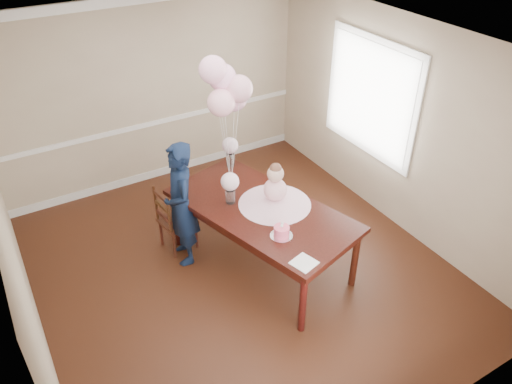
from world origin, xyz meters
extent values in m
cube|color=black|center=(0.00, 0.00, 0.00)|extent=(4.50, 5.00, 0.00)
cube|color=white|center=(0.00, 0.00, 2.70)|extent=(4.50, 5.00, 0.02)
cube|color=tan|center=(0.00, 2.50, 1.35)|extent=(4.50, 0.02, 2.70)
cube|color=tan|center=(0.00, -2.50, 1.35)|extent=(4.50, 0.02, 2.70)
cube|color=tan|center=(-2.25, 0.00, 1.35)|extent=(0.02, 5.00, 2.70)
cube|color=tan|center=(2.25, 0.00, 1.35)|extent=(0.02, 5.00, 2.70)
cube|color=white|center=(0.00, 2.49, 0.90)|extent=(4.50, 0.02, 0.07)
cube|color=silver|center=(0.00, 2.49, 0.06)|extent=(4.50, 0.02, 0.12)
cube|color=white|center=(2.23, 0.50, 1.55)|extent=(0.02, 1.66, 1.56)
cube|color=silver|center=(2.21, 0.50, 1.55)|extent=(0.01, 1.50, 1.40)
cube|color=black|center=(0.26, -0.03, 0.80)|extent=(1.66, 2.42, 0.05)
cube|color=black|center=(0.26, -0.03, 0.71)|extent=(1.52, 2.28, 0.11)
cylinder|color=black|center=(0.09, -1.13, 0.38)|extent=(0.10, 0.10, 0.77)
cylinder|color=black|center=(0.98, -0.88, 0.38)|extent=(0.10, 0.10, 0.77)
cylinder|color=black|center=(-0.46, 0.81, 0.38)|extent=(0.10, 0.10, 0.77)
cylinder|color=black|center=(0.43, 1.07, 0.38)|extent=(0.10, 0.10, 0.77)
cone|color=#E9ABC0|center=(0.44, -0.04, 0.88)|extent=(1.03, 1.03, 0.11)
sphere|color=#FA9ED4|center=(0.44, -0.04, 1.02)|extent=(0.26, 0.26, 0.26)
sphere|color=#D4A792|center=(0.44, -0.04, 1.23)|extent=(0.19, 0.19, 0.19)
sphere|color=brown|center=(0.44, -0.04, 1.30)|extent=(0.13, 0.13, 0.13)
cylinder|color=silver|center=(0.19, -0.57, 0.83)|extent=(0.30, 0.30, 0.01)
cylinder|color=#FF5075|center=(0.19, -0.57, 0.89)|extent=(0.20, 0.20, 0.11)
sphere|color=white|center=(0.19, -0.57, 0.96)|extent=(0.03, 0.03, 0.03)
sphere|color=silver|center=(0.21, -0.54, 0.96)|extent=(0.03, 0.03, 0.03)
cylinder|color=silver|center=(0.01, 0.24, 0.91)|extent=(0.14, 0.14, 0.18)
sphere|color=#F7CFD3|center=(0.01, 0.24, 1.11)|extent=(0.21, 0.21, 0.21)
cylinder|color=silver|center=(0.41, 0.98, 0.91)|extent=(0.14, 0.14, 0.18)
sphere|color=beige|center=(0.41, 0.98, 1.11)|extent=(0.21, 0.21, 0.21)
cube|color=white|center=(0.15, -1.04, 0.83)|extent=(0.27, 0.27, 0.01)
cylinder|color=silver|center=(0.20, 0.58, 0.84)|extent=(0.05, 0.05, 0.02)
sphere|color=#FFB4C3|center=(0.10, 0.55, 1.92)|extent=(0.31, 0.31, 0.31)
sphere|color=#E7A3B5|center=(0.33, 0.56, 2.03)|extent=(0.31, 0.31, 0.31)
sphere|color=#FFB4DC|center=(0.20, 0.69, 2.14)|extent=(0.31, 0.31, 0.31)
sphere|color=#FFB4D3|center=(0.08, 0.68, 2.25)|extent=(0.31, 0.31, 0.31)
sphere|color=#ECA7C5|center=(0.34, 0.71, 1.87)|extent=(0.31, 0.31, 0.31)
cylinder|color=silver|center=(0.15, 0.56, 1.30)|extent=(0.10, 0.03, 0.92)
cylinder|color=white|center=(0.26, 0.57, 1.35)|extent=(0.12, 0.03, 1.03)
cylinder|color=white|center=(0.20, 0.64, 1.41)|extent=(0.01, 0.11, 1.14)
cylinder|color=silver|center=(0.14, 0.63, 1.46)|extent=(0.12, 0.09, 1.25)
cylinder|color=white|center=(0.27, 0.64, 1.27)|extent=(0.13, 0.12, 0.85)
cube|color=#39190F|center=(-0.46, 0.77, 0.40)|extent=(0.44, 0.44, 0.04)
cylinder|color=#34160E|center=(-0.60, 0.59, 0.19)|extent=(0.04, 0.04, 0.38)
cylinder|color=#33120E|center=(-0.28, 0.63, 0.19)|extent=(0.04, 0.04, 0.38)
cylinder|color=#3D1610|center=(-0.64, 0.91, 0.19)|extent=(0.04, 0.04, 0.38)
cylinder|color=#35180E|center=(-0.33, 0.95, 0.19)|extent=(0.04, 0.04, 0.38)
cylinder|color=#361C0E|center=(-0.62, 0.59, 0.66)|extent=(0.04, 0.04, 0.50)
cylinder|color=#3A1D0F|center=(-0.66, 0.90, 0.66)|extent=(0.04, 0.04, 0.50)
cube|color=#35140E|center=(-0.64, 0.74, 0.55)|extent=(0.08, 0.36, 0.04)
cube|color=#381F0F|center=(-0.64, 0.74, 0.69)|extent=(0.08, 0.36, 0.04)
cube|color=black|center=(-0.64, 0.74, 0.83)|extent=(0.08, 0.36, 0.04)
imported|color=#0D1932|center=(-0.48, 0.54, 0.79)|extent=(0.47, 0.63, 1.57)
camera|label=1|loc=(-2.11, -3.95, 4.13)|focal=35.00mm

